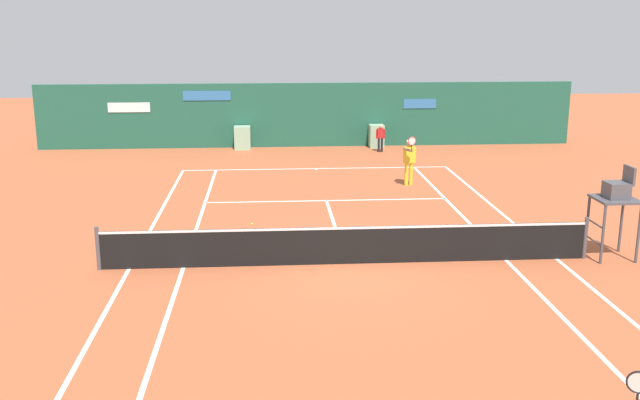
# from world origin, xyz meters

# --- Properties ---
(ground_plane) EXTENTS (80.00, 80.00, 0.01)m
(ground_plane) POSITION_xyz_m (-0.00, 0.58, 0.00)
(ground_plane) COLOR #B25633
(tennis_net) EXTENTS (12.10, 0.10, 1.07)m
(tennis_net) POSITION_xyz_m (0.00, 0.00, 0.51)
(tennis_net) COLOR #4C4C51
(tennis_net) RESTS_ON ground_plane
(sponsor_back_wall) EXTENTS (25.00, 1.02, 2.97)m
(sponsor_back_wall) POSITION_xyz_m (-0.02, 16.97, 1.43)
(sponsor_back_wall) COLOR #1E5642
(sponsor_back_wall) RESTS_ON ground_plane
(umpire_chair) EXTENTS (1.00, 1.00, 2.35)m
(umpire_chair) POSITION_xyz_m (6.70, 0.02, 1.57)
(umpire_chair) COLOR #47474C
(umpire_chair) RESTS_ON ground_plane
(player_on_baseline) EXTENTS (0.52, 0.83, 1.87)m
(player_on_baseline) POSITION_xyz_m (3.15, 8.45, 1.00)
(player_on_baseline) COLOR yellow
(player_on_baseline) RESTS_ON ground_plane
(ball_kid_left_post) EXTENTS (0.42, 0.17, 1.24)m
(ball_kid_left_post) POSITION_xyz_m (3.16, 15.26, 0.72)
(ball_kid_left_post) COLOR black
(ball_kid_left_post) RESTS_ON ground_plane
(tennis_ball_mid_court) EXTENTS (0.07, 0.07, 0.07)m
(tennis_ball_mid_court) POSITION_xyz_m (-2.41, 3.62, 0.03)
(tennis_ball_mid_court) COLOR #CCE033
(tennis_ball_mid_court) RESTS_ON ground_plane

